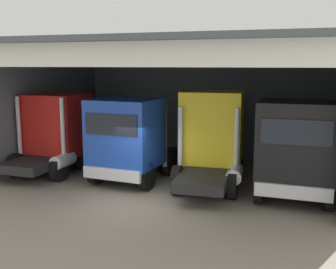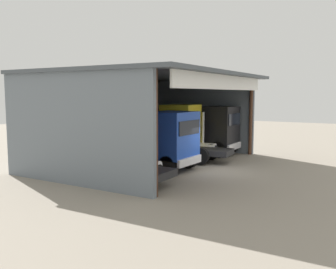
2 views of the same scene
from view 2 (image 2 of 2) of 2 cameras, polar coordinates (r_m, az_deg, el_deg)
name	(u,v)px [view 2 (image 2 of 2)]	position (r m, az deg, el deg)	size (l,w,h in m)	color
ground_plane	(217,170)	(21.50, 7.66, -5.55)	(80.00, 80.00, 0.00)	gray
workshop_shed	(138,102)	(23.73, -4.66, 5.06)	(14.01, 10.52, 5.65)	slate
truck_red_center_right_bay	(119,147)	(18.26, -7.57, -1.90)	(2.60, 4.28, 3.44)	red
truck_blue_right_bay	(168,140)	(21.08, -0.05, -0.80)	(2.76, 4.89, 3.41)	#1E47B7
truck_yellow_yard_outside	(185,132)	(24.19, 2.63, 0.38)	(2.72, 4.71, 3.70)	yellow
truck_black_center_bay	(215,130)	(26.68, 7.34, 0.76)	(2.70, 4.87, 3.52)	black
oil_drum	(71,160)	(23.09, -14.88, -3.80)	(0.58, 0.58, 0.85)	#B21E19
tool_cart	(148,143)	(29.59, -3.15, -1.27)	(0.90, 0.60, 1.00)	#1E59A5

